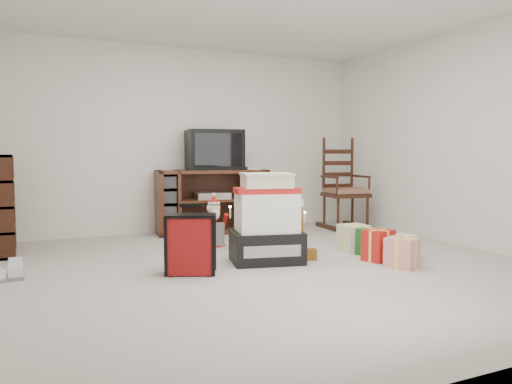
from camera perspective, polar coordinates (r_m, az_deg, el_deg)
room at (r=4.65m, az=1.67°, el=6.63°), size 5.01×5.01×2.51m
tv_stand at (r=6.79m, az=-5.06°, el=-1.05°), size 1.54×0.71×0.85m
bookshelf at (r=5.97m, az=-27.26°, el=-1.45°), size 0.29×0.87×1.06m
rocking_chair at (r=7.21m, az=9.90°, el=-0.51°), size 0.64×0.95×1.35m
gift_pile at (r=4.90m, az=1.22°, el=-3.71°), size 0.78×0.64×0.86m
red_suitcase at (r=4.47m, az=-7.47°, el=-5.91°), size 0.46×0.36×0.63m
stocking at (r=5.03m, az=4.15°, el=-4.31°), size 0.31×0.18×0.62m
teddy_bear at (r=5.13m, az=2.25°, el=-5.64°), size 0.27×0.24×0.39m
santa_figurine at (r=5.51m, az=3.90°, el=-4.57°), size 0.27×0.25×0.55m
mrs_claus_figurine at (r=5.58m, az=-4.81°, el=-4.19°), size 0.30×0.29×0.62m
sneaker_pair at (r=4.81m, az=-26.92°, el=-8.24°), size 0.39×0.33×0.11m
gift_cluster at (r=5.36m, az=14.36°, el=-5.91°), size 0.71×1.04×0.24m
crt_television at (r=6.78m, az=-4.80°, el=4.82°), size 0.80×0.63×0.54m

